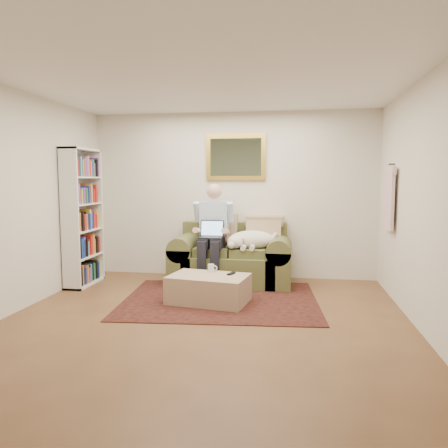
% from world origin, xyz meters
% --- Properties ---
extents(room_shell, '(4.51, 5.00, 2.61)m').
position_xyz_m(room_shell, '(0.00, 0.35, 1.30)').
color(room_shell, brown).
rests_on(room_shell, ground).
extents(rug, '(2.62, 2.17, 0.01)m').
position_xyz_m(rug, '(0.04, 1.07, 0.01)').
color(rug, black).
rests_on(rug, room_shell).
extents(sofa, '(1.77, 0.90, 1.06)m').
position_xyz_m(sofa, '(0.05, 2.02, 0.31)').
color(sofa, brown).
rests_on(sofa, room_shell).
extents(seated_man, '(0.58, 0.83, 1.49)m').
position_xyz_m(seated_man, '(-0.21, 1.86, 0.74)').
color(seated_man, '#8CB0D8').
rests_on(seated_man, sofa).
extents(laptop, '(0.34, 0.27, 0.25)m').
position_xyz_m(laptop, '(-0.21, 1.79, 0.78)').
color(laptop, black).
rests_on(laptop, seated_man).
extents(sleeping_dog, '(0.73, 0.46, 0.27)m').
position_xyz_m(sleeping_dog, '(0.37, 1.93, 0.68)').
color(sleeping_dog, white).
rests_on(sleeping_dog, sofa).
extents(ottoman, '(1.06, 0.77, 0.35)m').
position_xyz_m(ottoman, '(-0.09, 0.92, 0.18)').
color(ottoman, tan).
rests_on(ottoman, room_shell).
extents(coffee_mug, '(0.08, 0.08, 0.10)m').
position_xyz_m(coffee_mug, '(-0.10, 1.14, 0.40)').
color(coffee_mug, white).
rests_on(coffee_mug, ottoman).
extents(tv_remote, '(0.10, 0.16, 0.02)m').
position_xyz_m(tv_remote, '(0.19, 1.02, 0.36)').
color(tv_remote, black).
rests_on(tv_remote, ottoman).
extents(bookshelf, '(0.28, 0.80, 2.00)m').
position_xyz_m(bookshelf, '(-2.10, 1.60, 1.00)').
color(bookshelf, white).
rests_on(bookshelf, room_shell).
extents(wall_mirror, '(0.94, 0.04, 0.72)m').
position_xyz_m(wall_mirror, '(0.05, 2.47, 1.90)').
color(wall_mirror, gold).
rests_on(wall_mirror, room_shell).
extents(hanging_shirt, '(0.06, 0.52, 0.90)m').
position_xyz_m(hanging_shirt, '(2.19, 1.60, 1.35)').
color(hanging_shirt, beige).
rests_on(hanging_shirt, room_shell).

